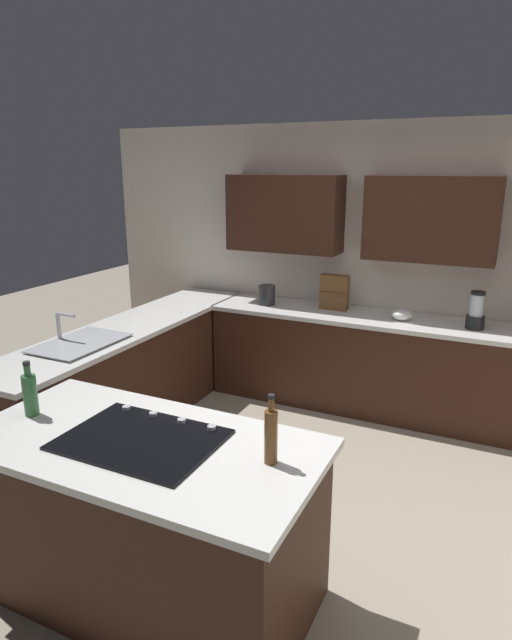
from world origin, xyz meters
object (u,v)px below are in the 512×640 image
at_px(blender, 476,313).
at_px(mixing_bowl, 402,315).
at_px(second_bottle, 271,435).
at_px(kettle, 267,295).
at_px(spice_rack, 334,292).
at_px(oil_bottle, 30,394).
at_px(sink_unit, 79,342).
at_px(cooktop, 141,439).

distance_m(blender, mixing_bowl, 0.61).
bearing_deg(second_bottle, kettle, -65.33).
height_order(spice_rack, kettle, spice_rack).
distance_m(blender, kettle, 1.90).
xyz_separation_m(mixing_bowl, oil_bottle, (1.45, 2.77, 0.08)).
relative_size(blender, oil_bottle, 1.03).
distance_m(mixing_bowl, second_bottle, 2.66).
bearing_deg(sink_unit, mixing_bowl, -140.08).
xyz_separation_m(spice_rack, oil_bottle, (0.80, 2.87, -0.04)).
bearing_deg(oil_bottle, mixing_bowl, -117.60).
bearing_deg(sink_unit, oil_bottle, 121.47).
bearing_deg(mixing_bowl, oil_bottle, 62.40).
height_order(blender, oil_bottle, blender).
height_order(sink_unit, spice_rack, spice_rack).
relative_size(cooktop, second_bottle, 2.26).
relative_size(cooktop, mixing_bowl, 4.23).
relative_size(sink_unit, oil_bottle, 2.28).
distance_m(sink_unit, blender, 3.20).
bearing_deg(cooktop, mixing_bowl, -105.04).
height_order(sink_unit, oil_bottle, oil_bottle).
distance_m(cooktop, oil_bottle, 0.72).
relative_size(sink_unit, mixing_bowl, 3.89).
xyz_separation_m(cooktop, second_bottle, (-0.66, -0.09, 0.13)).
xyz_separation_m(sink_unit, second_bottle, (-2.00, 0.92, 0.12)).
bearing_deg(sink_unit, cooktop, 143.10).
xyz_separation_m(mixing_bowl, spice_rack, (0.65, -0.10, 0.12)).
bearing_deg(spice_rack, oil_bottle, 74.45).
bearing_deg(cooktop, oil_bottle, 1.90).
distance_m(blender, second_bottle, 2.75).
bearing_deg(kettle, mixing_bowl, 180.00).
height_order(cooktop, kettle, kettle).
distance_m(blender, spice_rack, 1.25).
relative_size(sink_unit, blender, 2.21).
xyz_separation_m(kettle, oil_bottle, (0.15, 2.77, 0.03)).
height_order(mixing_bowl, oil_bottle, oil_bottle).
bearing_deg(mixing_bowl, sink_unit, 39.92).
xyz_separation_m(cooktop, spice_rack, (-0.09, -2.84, 0.16)).
height_order(kettle, second_bottle, second_bottle).
xyz_separation_m(blender, spice_rack, (1.25, -0.10, 0.03)).
xyz_separation_m(blender, kettle, (1.90, 0.00, -0.04)).
distance_m(cooktop, blender, 3.06).
height_order(blender, spice_rack, spice_rack).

